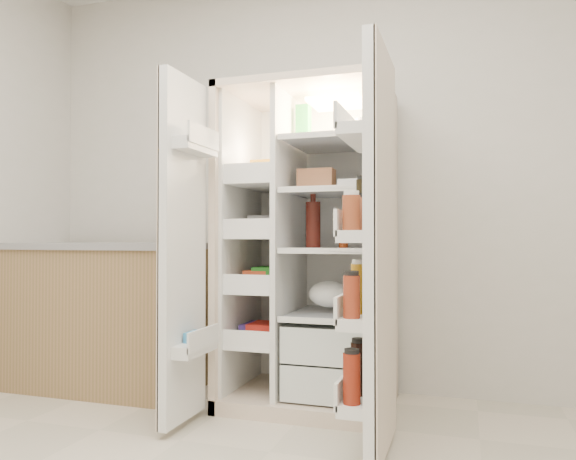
% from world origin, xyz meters
% --- Properties ---
extents(wall_back, '(4.00, 0.02, 2.70)m').
position_xyz_m(wall_back, '(0.00, 2.00, 1.35)').
color(wall_back, silver).
rests_on(wall_back, floor).
extents(refrigerator, '(0.92, 0.70, 1.80)m').
position_xyz_m(refrigerator, '(-0.00, 1.65, 0.74)').
color(refrigerator, beige).
rests_on(refrigerator, floor).
extents(freezer_door, '(0.15, 0.40, 1.72)m').
position_xyz_m(freezer_door, '(-0.52, 1.05, 0.89)').
color(freezer_door, white).
rests_on(freezer_door, floor).
extents(fridge_door, '(0.17, 0.58, 1.72)m').
position_xyz_m(fridge_door, '(0.46, 0.96, 0.87)').
color(fridge_door, white).
rests_on(fridge_door, floor).
extents(kitchen_counter, '(1.26, 0.67, 0.92)m').
position_xyz_m(kitchen_counter, '(-1.37, 1.57, 0.46)').
color(kitchen_counter, '#926E49').
rests_on(kitchen_counter, floor).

